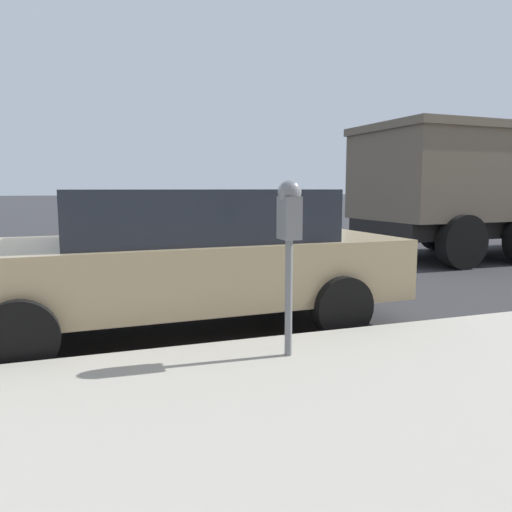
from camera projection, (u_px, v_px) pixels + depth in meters
ground_plane at (149, 308)px, 6.43m from camera, size 220.00×220.00×0.00m
parking_meter at (289, 223)px, 3.96m from camera, size 0.21×0.19×1.43m
car_tan at (182, 255)px, 5.44m from camera, size 2.22×4.91×1.52m
dump_truck at (503, 182)px, 11.33m from camera, size 3.09×6.94×3.07m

